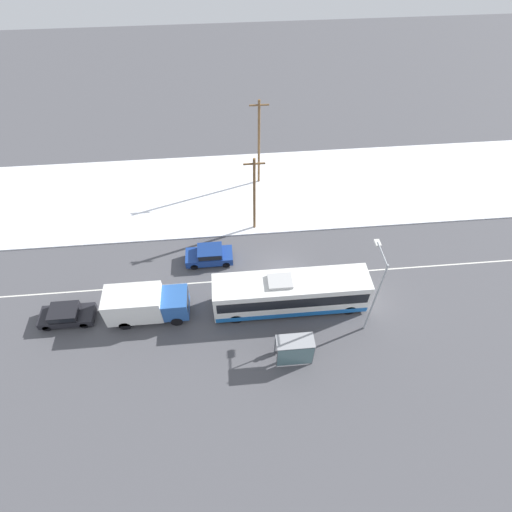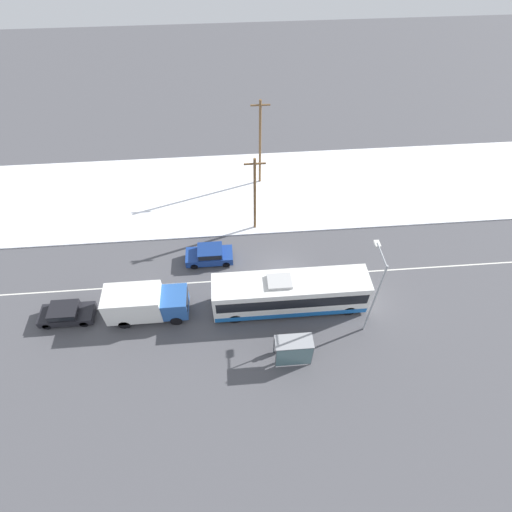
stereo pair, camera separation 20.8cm
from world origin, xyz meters
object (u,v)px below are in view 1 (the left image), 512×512
bus_shelter (295,350)px  streetlamp (376,286)px  utility_pole_snowlot (259,143)px  parked_car_near_truck (66,314)px  pedestrian_at_stop (289,340)px  sedan_car (210,255)px  city_bus (291,293)px  utility_pole_roadside (254,194)px  box_truck (145,304)px

bus_shelter → streetlamp: size_ratio=0.35×
utility_pole_snowlot → parked_car_near_truck: bearing=-136.0°
pedestrian_at_stop → utility_pole_snowlot: 19.90m
sedan_car → city_bus: bearing=139.6°
utility_pole_roadside → city_bus: bearing=-77.7°
pedestrian_at_stop → utility_pole_roadside: size_ratio=0.24×
sedan_car → streetlamp: size_ratio=0.54×
city_bus → streetlamp: 6.51m
city_bus → bus_shelter: bearing=-94.8°
box_truck → bus_shelter: (10.62, -4.86, 0.11)m
city_bus → utility_pole_roadside: size_ratio=1.53×
city_bus → box_truck: city_bus is taller
city_bus → utility_pole_snowlot: 16.20m
parked_car_near_truck → utility_pole_roadside: (15.14, 8.81, 3.28)m
sedan_car → pedestrian_at_stop: (5.54, -8.96, 0.31)m
box_truck → utility_pole_snowlot: 19.02m
streetlamp → utility_pole_roadside: bearing=123.4°
parked_car_near_truck → bus_shelter: 17.48m
city_bus → utility_pole_snowlot: bearing=93.3°
pedestrian_at_stop → utility_pole_roadside: 13.12m
parked_car_near_truck → bus_shelter: (16.72, -5.01, 0.91)m
parked_car_near_truck → pedestrian_at_stop: size_ratio=2.18×
box_truck → pedestrian_at_stop: box_truck is taller
sedan_car → parked_car_near_truck: bearing=24.8°
bus_shelter → streetlamp: bearing=25.0°
parked_car_near_truck → utility_pole_roadside: bearing=30.2°
pedestrian_at_stop → streetlamp: size_ratio=0.25×
pedestrian_at_stop → utility_pole_roadside: utility_pole_roadside is taller
city_bus → bus_shelter: size_ratio=4.53×
pedestrian_at_stop → utility_pole_roadside: (-1.33, 12.73, 2.90)m
city_bus → bus_shelter: 4.81m
city_bus → parked_car_near_truck: 17.14m
sedan_car → box_truck: bearing=47.0°
parked_car_near_truck → utility_pole_snowlot: (16.20, 15.66, 3.98)m
bus_shelter → streetlamp: (5.76, 2.69, 3.00)m
utility_pole_snowlot → sedan_car: bearing=-116.4°
sedan_car → pedestrian_at_stop: 10.54m
pedestrian_at_stop → streetlamp: streetlamp is taller
city_bus → utility_pole_roadside: (-1.98, 9.03, 2.41)m
utility_pole_roadside → utility_pole_snowlot: size_ratio=0.85×
box_truck → bus_shelter: bearing=-24.6°
box_truck → bus_shelter: 11.68m
pedestrian_at_stop → sedan_car: bearing=121.7°
sedan_car → streetlamp: streetlamp is taller
pedestrian_at_stop → streetlamp: 7.15m
utility_pole_roadside → bus_shelter: bearing=-83.5°
sedan_car → utility_pole_snowlot: size_ratio=0.44×
pedestrian_at_stop → parked_car_near_truck: bearing=166.6°
parked_car_near_truck → streetlamp: 22.94m
sedan_car → parked_car_near_truck: size_ratio=1.00×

